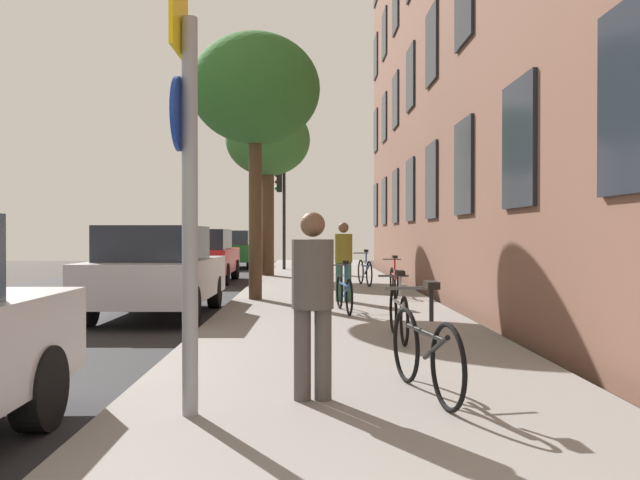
# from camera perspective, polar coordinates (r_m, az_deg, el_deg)

# --- Properties ---
(ground_plane) EXTENTS (41.80, 41.80, 0.00)m
(ground_plane) POSITION_cam_1_polar(r_m,az_deg,el_deg) (15.90, -11.93, -4.86)
(ground_plane) COLOR #332D28
(road_asphalt) EXTENTS (7.00, 38.00, 0.01)m
(road_asphalt) POSITION_cam_1_polar(r_m,az_deg,el_deg) (16.43, -19.16, -4.68)
(road_asphalt) COLOR #232326
(road_asphalt) RESTS_ON ground
(sidewalk) EXTENTS (4.20, 38.00, 0.12)m
(sidewalk) POSITION_cam_1_polar(r_m,az_deg,el_deg) (15.62, 0.83, -4.72)
(sidewalk) COLOR gray
(sidewalk) RESTS_ON ground
(sign_post) EXTENTS (0.16, 0.60, 3.32)m
(sign_post) POSITION_cam_1_polar(r_m,az_deg,el_deg) (5.10, -11.48, 6.20)
(sign_post) COLOR gray
(sign_post) RESTS_ON sidewalk
(traffic_light) EXTENTS (0.43, 0.24, 3.84)m
(traffic_light) POSITION_cam_1_polar(r_m,az_deg,el_deg) (25.51, -3.35, 3.34)
(traffic_light) COLOR black
(traffic_light) RESTS_ON sidewalk
(tree_near) EXTENTS (2.72, 2.72, 5.57)m
(tree_near) POSITION_cam_1_polar(r_m,az_deg,el_deg) (14.20, -5.63, 12.73)
(tree_near) COLOR #4C3823
(tree_near) RESTS_ON sidewalk
(tree_far) EXTENTS (2.79, 2.79, 5.66)m
(tree_far) POSITION_cam_1_polar(r_m,az_deg,el_deg) (22.03, -4.53, 8.43)
(tree_far) COLOR #4C3823
(tree_far) RESTS_ON sidewalk
(bicycle_0) EXTENTS (0.46, 1.69, 0.98)m
(bicycle_0) POSITION_cam_1_polar(r_m,az_deg,el_deg) (5.71, 9.09, -9.43)
(bicycle_0) COLOR black
(bicycle_0) RESTS_ON sidewalk
(bicycle_1) EXTENTS (0.42, 1.66, 0.90)m
(bicycle_1) POSITION_cam_1_polar(r_m,az_deg,el_deg) (8.68, 6.81, -6.23)
(bicycle_1) COLOR black
(bicycle_1) RESTS_ON sidewalk
(bicycle_2) EXTENTS (0.42, 1.67, 0.91)m
(bicycle_2) POSITION_cam_1_polar(r_m,az_deg,el_deg) (11.60, 2.11, -4.50)
(bicycle_2) COLOR black
(bicycle_2) RESTS_ON sidewalk
(bicycle_3) EXTENTS (0.42, 1.61, 0.90)m
(bicycle_3) POSITION_cam_1_polar(r_m,az_deg,el_deg) (14.69, 6.42, -3.46)
(bicycle_3) COLOR black
(bicycle_3) RESTS_ON sidewalk
(bicycle_4) EXTENTS (0.42, 1.70, 0.95)m
(bicycle_4) POSITION_cam_1_polar(r_m,az_deg,el_deg) (17.63, 3.91, -2.71)
(bicycle_4) COLOR black
(bicycle_4) RESTS_ON sidewalk
(pedestrian_0) EXTENTS (0.44, 0.44, 1.55)m
(pedestrian_0) POSITION_cam_1_polar(r_m,az_deg,el_deg) (5.44, -0.64, -4.58)
(pedestrian_0) COLOR #4C4742
(pedestrian_0) RESTS_ON sidewalk
(pedestrian_1) EXTENTS (0.44, 0.44, 1.60)m
(pedestrian_1) POSITION_cam_1_polar(r_m,az_deg,el_deg) (13.37, 2.04, -1.41)
(pedestrian_1) COLOR #33594C
(pedestrian_1) RESTS_ON sidewalk
(car_1) EXTENTS (1.90, 4.13, 1.62)m
(car_1) POSITION_cam_1_polar(r_m,az_deg,el_deg) (12.15, -13.90, -2.55)
(car_1) COLOR #B7B7BC
(car_1) RESTS_ON road_asphalt
(car_2) EXTENTS (1.76, 4.06, 1.62)m
(car_2) POSITION_cam_1_polar(r_m,az_deg,el_deg) (20.41, -9.93, -1.30)
(car_2) COLOR red
(car_2) RESTS_ON road_asphalt
(car_3) EXTENTS (1.88, 3.95, 1.62)m
(car_3) POSITION_cam_1_polar(r_m,az_deg,el_deg) (28.68, -7.55, -0.77)
(car_3) COLOR #19662D
(car_3) RESTS_ON road_asphalt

